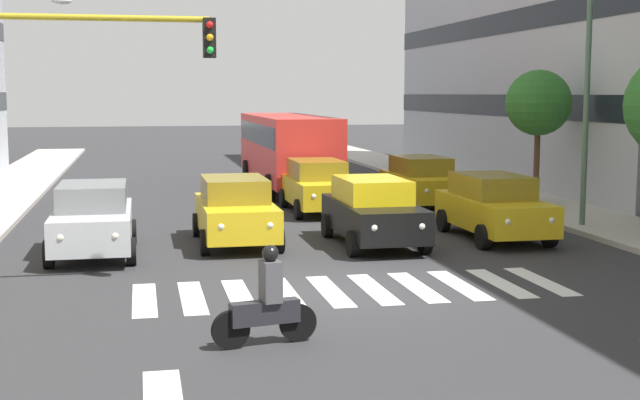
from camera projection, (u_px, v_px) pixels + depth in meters
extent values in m
plane|color=#2D2D30|center=(352.00, 290.00, 17.32)|extent=(180.00, 180.00, 0.00)
cube|color=black|center=(575.00, 105.00, 38.89)|extent=(8.52, 24.06, 0.90)
cube|color=black|center=(578.00, 27.00, 38.48)|extent=(8.52, 24.06, 0.90)
cube|color=silver|center=(541.00, 281.00, 18.14)|extent=(0.45, 2.80, 0.01)
cube|color=silver|center=(500.00, 283.00, 17.96)|extent=(0.45, 2.80, 0.01)
cube|color=silver|center=(459.00, 285.00, 17.77)|extent=(0.45, 2.80, 0.01)
cube|color=silver|center=(417.00, 287.00, 17.59)|extent=(0.45, 2.80, 0.01)
cube|color=silver|center=(374.00, 289.00, 17.41)|extent=(0.45, 2.80, 0.01)
cube|color=silver|center=(330.00, 291.00, 17.23)|extent=(0.45, 2.80, 0.01)
cube|color=silver|center=(285.00, 293.00, 17.05)|extent=(0.45, 2.80, 0.01)
cube|color=silver|center=(239.00, 295.00, 16.87)|extent=(0.45, 2.80, 0.01)
cube|color=silver|center=(192.00, 297.00, 16.68)|extent=(0.45, 2.80, 0.01)
cube|color=silver|center=(144.00, 300.00, 16.50)|extent=(0.45, 2.80, 0.01)
cube|color=silver|center=(163.00, 397.00, 11.20)|extent=(0.50, 2.20, 0.01)
cube|color=gold|center=(494.00, 212.00, 23.33)|extent=(1.80, 4.40, 0.80)
cube|color=olive|center=(492.00, 186.00, 23.44)|extent=(1.58, 2.46, 0.60)
cylinder|color=black|center=(550.00, 235.00, 22.15)|extent=(0.22, 0.64, 0.64)
cylinder|color=black|center=(483.00, 237.00, 21.78)|extent=(0.22, 0.64, 0.64)
cylinder|color=black|center=(503.00, 219.00, 24.97)|extent=(0.22, 0.64, 0.64)
cylinder|color=black|center=(443.00, 220.00, 24.61)|extent=(0.22, 0.64, 0.64)
sphere|color=white|center=(551.00, 220.00, 21.35)|extent=(0.18, 0.18, 0.18)
sphere|color=white|center=(507.00, 222.00, 21.11)|extent=(0.18, 0.18, 0.18)
cube|color=black|center=(373.00, 218.00, 22.35)|extent=(1.80, 4.40, 0.80)
cube|color=yellow|center=(372.00, 190.00, 22.46)|extent=(1.58, 2.46, 0.60)
cylinder|color=black|center=(425.00, 241.00, 21.17)|extent=(0.22, 0.64, 0.64)
cylinder|color=black|center=(353.00, 244.00, 20.81)|extent=(0.22, 0.64, 0.64)
cylinder|color=black|center=(391.00, 224.00, 23.99)|extent=(0.22, 0.64, 0.64)
cylinder|color=black|center=(327.00, 226.00, 23.63)|extent=(0.22, 0.64, 0.64)
sphere|color=white|center=(421.00, 226.00, 20.37)|extent=(0.18, 0.18, 0.18)
sphere|color=white|center=(374.00, 228.00, 20.14)|extent=(0.18, 0.18, 0.18)
cube|color=gold|center=(236.00, 217.00, 22.52)|extent=(1.80, 4.40, 0.80)
cube|color=olive|center=(234.00, 189.00, 22.63)|extent=(1.58, 2.46, 0.60)
cylinder|color=black|center=(279.00, 240.00, 21.34)|extent=(0.22, 0.64, 0.64)
cylinder|color=black|center=(205.00, 242.00, 20.98)|extent=(0.22, 0.64, 0.64)
cylinder|color=black|center=(262.00, 223.00, 24.17)|extent=(0.22, 0.64, 0.64)
cylinder|color=black|center=(197.00, 225.00, 23.80)|extent=(0.22, 0.64, 0.64)
sphere|color=white|center=(270.00, 225.00, 20.54)|extent=(0.18, 0.18, 0.18)
sphere|color=white|center=(221.00, 227.00, 20.31)|extent=(0.18, 0.18, 0.18)
cube|color=#B2B7BC|center=(93.00, 226.00, 20.97)|extent=(1.80, 4.40, 0.80)
cube|color=slate|center=(93.00, 196.00, 21.08)|extent=(1.58, 2.46, 0.60)
cylinder|color=black|center=(131.00, 251.00, 19.79)|extent=(0.22, 0.64, 0.64)
cylinder|color=black|center=(49.00, 254.00, 19.43)|extent=(0.22, 0.64, 0.64)
cylinder|color=black|center=(132.00, 232.00, 22.62)|extent=(0.22, 0.64, 0.64)
cylinder|color=black|center=(60.00, 234.00, 22.25)|extent=(0.22, 0.64, 0.64)
sphere|color=white|center=(115.00, 236.00, 18.99)|extent=(0.18, 0.18, 0.18)
sphere|color=white|center=(60.00, 238.00, 18.76)|extent=(0.18, 0.18, 0.18)
cube|color=gold|center=(318.00, 191.00, 28.50)|extent=(1.80, 4.40, 0.80)
cube|color=olive|center=(317.00, 169.00, 28.61)|extent=(1.58, 2.46, 0.60)
cylinder|color=black|center=(355.00, 208.00, 27.32)|extent=(0.22, 0.64, 0.64)
cylinder|color=black|center=(299.00, 209.00, 26.95)|extent=(0.22, 0.64, 0.64)
cylinder|color=black|center=(335.00, 197.00, 30.14)|extent=(0.22, 0.64, 0.64)
cylinder|color=black|center=(283.00, 198.00, 29.78)|extent=(0.22, 0.64, 0.64)
sphere|color=white|center=(350.00, 195.00, 26.52)|extent=(0.18, 0.18, 0.18)
sphere|color=white|center=(313.00, 196.00, 26.28)|extent=(0.18, 0.18, 0.18)
cube|color=gold|center=(422.00, 186.00, 30.02)|extent=(1.80, 4.40, 0.80)
cube|color=olive|center=(421.00, 165.00, 30.13)|extent=(1.58, 2.46, 0.60)
cylinder|color=black|center=(462.00, 202.00, 28.84)|extent=(0.22, 0.64, 0.64)
cylinder|color=black|center=(410.00, 203.00, 28.48)|extent=(0.22, 0.64, 0.64)
cylinder|color=black|center=(433.00, 192.00, 31.66)|extent=(0.22, 0.64, 0.64)
cylinder|color=black|center=(385.00, 193.00, 31.30)|extent=(0.22, 0.64, 0.64)
sphere|color=white|center=(460.00, 190.00, 28.04)|extent=(0.18, 0.18, 0.18)
sphere|color=white|center=(426.00, 191.00, 27.81)|extent=(0.18, 0.18, 0.18)
cube|color=red|center=(287.00, 147.00, 35.17)|extent=(2.50, 10.50, 2.50)
cube|color=black|center=(287.00, 133.00, 35.10)|extent=(2.52, 9.87, 0.80)
cylinder|color=black|center=(337.00, 186.00, 32.00)|extent=(0.28, 1.00, 1.00)
cylinder|color=black|center=(270.00, 188.00, 31.50)|extent=(0.28, 1.00, 1.00)
cylinder|color=black|center=(303.00, 170.00, 38.63)|extent=(0.28, 1.00, 1.00)
cylinder|color=black|center=(247.00, 171.00, 38.13)|extent=(0.28, 1.00, 1.00)
cylinder|color=black|center=(231.00, 330.00, 13.28)|extent=(0.61, 0.21, 0.60)
cylinder|color=black|center=(298.00, 323.00, 13.70)|extent=(0.61, 0.21, 0.60)
cube|color=#232328|center=(265.00, 312.00, 13.47)|extent=(1.13, 0.44, 0.36)
cube|color=#4C4C51|center=(271.00, 281.00, 13.45)|extent=(0.34, 0.41, 0.64)
sphere|color=black|center=(270.00, 253.00, 13.39)|extent=(0.26, 0.26, 0.26)
cylinder|color=#AD991E|center=(86.00, 18.00, 16.36)|extent=(4.62, 0.12, 0.12)
cube|color=black|center=(209.00, 38.00, 16.87)|extent=(0.24, 0.28, 0.76)
sphere|color=red|center=(210.00, 25.00, 16.69)|extent=(0.14, 0.14, 0.14)
sphere|color=orange|center=(210.00, 38.00, 16.72)|extent=(0.14, 0.14, 0.14)
sphere|color=green|center=(210.00, 50.00, 16.75)|extent=(0.14, 0.14, 0.14)
cylinder|color=#4C6B56|center=(587.00, 84.00, 24.49)|extent=(0.16, 0.16, 7.98)
ellipsoid|color=#B7BCC1|center=(61.00, 1.00, 24.75)|extent=(0.56, 0.28, 0.20)
cylinder|color=#513823|center=(537.00, 163.00, 29.56)|extent=(0.20, 0.20, 2.76)
sphere|color=#2D6B28|center=(538.00, 103.00, 29.32)|extent=(2.22, 2.22, 2.22)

